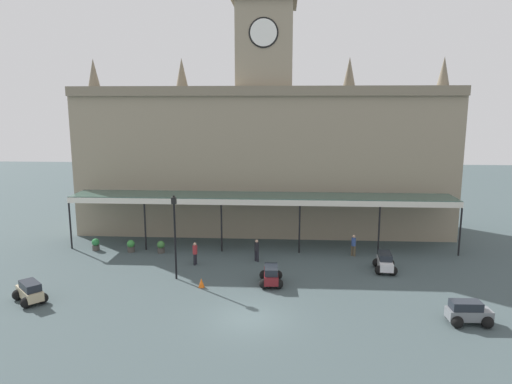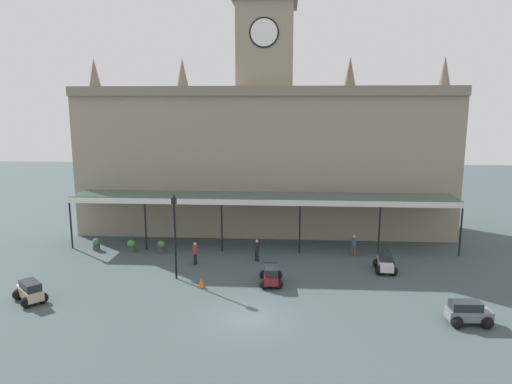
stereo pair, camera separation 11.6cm
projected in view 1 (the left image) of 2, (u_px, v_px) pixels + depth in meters
ground_plane at (249, 318)px, 25.15m from camera, size 140.00×140.00×0.00m
station_building at (264, 153)px, 42.23m from camera, size 33.03×7.08×20.96m
entrance_canopy at (261, 197)px, 37.12m from camera, size 30.74×3.26×4.30m
car_maroon_estate at (271, 276)px, 29.85m from camera, size 1.61×2.29×1.27m
car_white_estate at (385, 263)px, 32.30m from camera, size 1.67×2.32×1.27m
car_beige_estate at (30, 293)px, 27.16m from camera, size 2.38×2.36×1.27m
car_grey_estate at (468, 314)px, 24.39m from camera, size 2.28×1.59×1.27m
pedestrian_beside_cars at (257, 249)px, 34.26m from camera, size 0.34×0.34×1.67m
pedestrian_near_entrance at (195, 253)px, 33.51m from camera, size 0.34×0.38×1.67m
pedestrian_crossing_forecourt at (353, 245)px, 35.48m from camera, size 0.34×0.34×1.67m
victorian_lamppost at (175, 228)px, 30.29m from camera, size 0.30×0.30×5.69m
traffic_cone at (201, 283)px, 29.42m from camera, size 0.40×0.40×0.58m
planter_by_canopy at (161, 247)px, 36.34m from camera, size 0.60×0.60×0.96m
planter_near_kerb at (96, 244)px, 36.99m from camera, size 0.60×0.60×0.96m
planter_forecourt_centre at (131, 246)px, 36.57m from camera, size 0.60×0.60×0.96m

